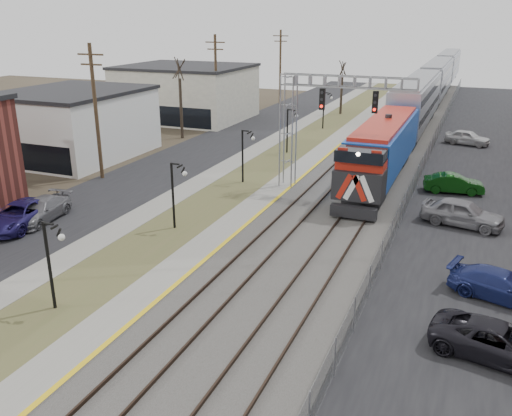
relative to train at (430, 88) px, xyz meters
The scene contains 22 objects.
street_west 36.64m from the train, 117.74° to the right, with size 7.00×120.00×0.04m, color black.
sidewalk 34.78m from the train, 111.14° to the right, with size 2.00×120.00×0.08m, color gray.
grass_median 33.81m from the train, 106.38° to the right, with size 4.00×120.00×0.06m, color #4F532C.
platform 33.09m from the train, 101.37° to the right, with size 2.00×120.00×0.24m, color gray.
ballast_bed 32.48m from the train, 92.66° to the right, with size 8.00×120.00×0.20m, color #595651.
platform_edge 32.92m from the train, 99.86° to the right, with size 0.24×120.00×0.01m, color gold.
track_near 32.62m from the train, 96.18° to the right, with size 1.58×120.00×0.15m.
track_far 32.43m from the train, 90.00° to the right, with size 1.58×120.00×0.15m.
train is the anchor object (origin of this frame).
signal_gantry 39.65m from the train, 96.21° to the right, with size 9.00×1.07×8.15m.
lampposts 49.96m from the train, 100.96° to the right, with size 0.14×62.14×4.00m.
utility_poles 46.86m from the train, 115.29° to the right, with size 0.28×80.28×10.00m.
fence 32.50m from the train, 85.23° to the right, with size 0.04×120.00×1.60m, color gray.
buildings_west 50.61m from the train, 121.57° to the right, with size 14.00×67.00×7.00m.
bare_trees 33.72m from the train, 122.59° to the right, with size 12.30×42.30×5.95m.
car_lot_c 56.61m from the train, 81.96° to the right, with size 2.21×4.78×1.33m, color black.
car_lot_d 51.93m from the train, 81.04° to the right, with size 1.82×4.48×1.30m, color navy.
car_lot_e 42.98m from the train, 81.86° to the right, with size 1.90×4.72×1.61m, color slate.
car_lot_f 36.44m from the train, 81.76° to the right, with size 1.41×4.05×1.33m, color #0B3B0C.
car_street_a 55.63m from the train, 108.93° to the right, with size 2.40×5.20×1.44m, color navy.
car_street_b 54.29m from the train, 108.94° to the right, with size 1.88×4.62×1.34m, color slate.
car_lot_g 20.54m from the train, 74.30° to the right, with size 1.66×4.13×1.41m, color silver.
Camera 1 is at (11.67, -7.56, 11.84)m, focal length 38.00 mm.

